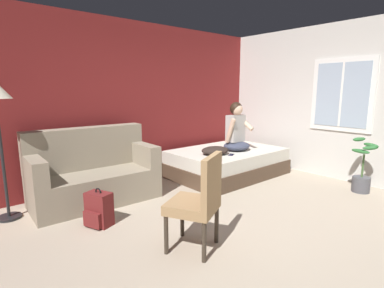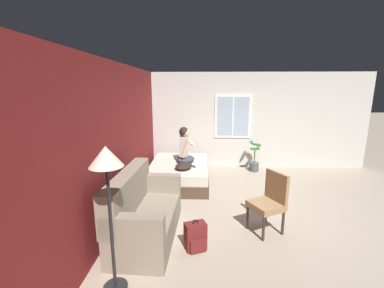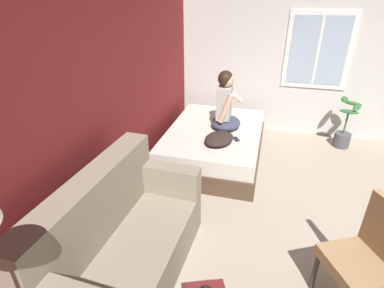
# 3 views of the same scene
# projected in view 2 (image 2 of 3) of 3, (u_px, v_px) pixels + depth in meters

# --- Properties ---
(ground_plane) EXTENTS (40.00, 40.00, 0.00)m
(ground_plane) POSITION_uv_depth(u_px,v_px,m) (270.00, 213.00, 4.76)
(ground_plane) COLOR tan
(wall_back_accent) EXTENTS (10.75, 0.16, 2.70)m
(wall_back_accent) POSITION_uv_depth(u_px,v_px,m) (118.00, 141.00, 4.57)
(wall_back_accent) COLOR maroon
(wall_back_accent) RESTS_ON ground
(wall_side_with_window) EXTENTS (0.19, 6.79, 2.70)m
(wall_side_with_window) POSITION_uv_depth(u_px,v_px,m) (246.00, 121.00, 7.35)
(wall_side_with_window) COLOR silver
(wall_side_with_window) RESTS_ON ground
(bed) EXTENTS (2.04, 1.41, 0.48)m
(bed) POSITION_uv_depth(u_px,v_px,m) (179.00, 172.00, 6.31)
(bed) COLOR #4C3828
(bed) RESTS_ON ground
(couch) EXTENTS (1.73, 0.89, 1.04)m
(couch) POSITION_uv_depth(u_px,v_px,m) (143.00, 213.00, 3.94)
(couch) COLOR gray
(couch) RESTS_ON ground
(side_chair) EXTENTS (0.62, 0.62, 0.98)m
(side_chair) POSITION_uv_depth(u_px,v_px,m) (270.00, 200.00, 4.08)
(side_chair) COLOR #382D23
(side_chair) RESTS_ON ground
(person_seated) EXTENTS (0.53, 0.45, 0.88)m
(person_seated) POSITION_uv_depth(u_px,v_px,m) (185.00, 148.00, 6.26)
(person_seated) COLOR #383D51
(person_seated) RESTS_ON bed
(backpack) EXTENTS (0.32, 0.35, 0.46)m
(backpack) POSITION_uv_depth(u_px,v_px,m) (196.00, 237.00, 3.67)
(backpack) COLOR maroon
(backpack) RESTS_ON ground
(throw_pillow) EXTENTS (0.57, 0.50, 0.14)m
(throw_pillow) POSITION_uv_depth(u_px,v_px,m) (184.00, 166.00, 5.79)
(throw_pillow) COLOR #2D231E
(throw_pillow) RESTS_ON bed
(cell_phone) EXTENTS (0.16, 0.13, 0.01)m
(cell_phone) POSITION_uv_depth(u_px,v_px,m) (194.00, 166.00, 5.97)
(cell_phone) COLOR black
(cell_phone) RESTS_ON bed
(floor_lamp) EXTENTS (0.36, 0.36, 1.70)m
(floor_lamp) POSITION_uv_depth(u_px,v_px,m) (107.00, 171.00, 2.68)
(floor_lamp) COLOR black
(floor_lamp) RESTS_ON ground
(potted_plant) EXTENTS (0.39, 0.37, 0.85)m
(potted_plant) POSITION_uv_depth(u_px,v_px,m) (254.00, 161.00, 7.10)
(potted_plant) COLOR #4C4C51
(potted_plant) RESTS_ON ground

